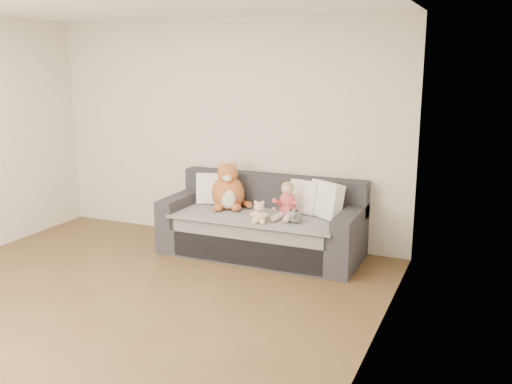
# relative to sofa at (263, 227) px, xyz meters

# --- Properties ---
(room_shell) EXTENTS (5.00, 5.00, 5.00)m
(room_shell) POSITION_rel_sofa_xyz_m (-0.68, -1.64, 0.99)
(room_shell) COLOR brown
(room_shell) RESTS_ON ground
(sofa) EXTENTS (2.20, 0.94, 0.85)m
(sofa) POSITION_rel_sofa_xyz_m (0.00, 0.00, 0.00)
(sofa) COLOR #26252A
(sofa) RESTS_ON ground
(cushion_left) EXTENTS (0.43, 0.29, 0.37)m
(cushion_left) POSITION_rel_sofa_xyz_m (-0.70, 0.18, 0.34)
(cushion_left) COLOR white
(cushion_left) RESTS_ON sofa
(cushion_right_back) EXTENTS (0.43, 0.29, 0.38)m
(cushion_right_back) POSITION_rel_sofa_xyz_m (0.39, 0.20, 0.35)
(cushion_right_back) COLOR white
(cushion_right_back) RESTS_ON sofa
(cushion_right_front) EXTENTS (0.45, 0.40, 0.40)m
(cushion_right_front) POSITION_rel_sofa_xyz_m (0.69, 0.10, 0.36)
(cushion_right_front) COLOR white
(cushion_right_front) RESTS_ON sofa
(toddler) EXTENTS (0.28, 0.39, 0.39)m
(toddler) POSITION_rel_sofa_xyz_m (0.30, -0.05, 0.33)
(toddler) COLOR #D24A4B
(toddler) RESTS_ON sofa
(plush_cat) EXTENTS (0.47, 0.47, 0.59)m
(plush_cat) POSITION_rel_sofa_xyz_m (-0.43, 0.02, 0.38)
(plush_cat) COLOR #A54D24
(plush_cat) RESTS_ON sofa
(teddy_bear) EXTENTS (0.19, 0.15, 0.24)m
(teddy_bear) POSITION_rel_sofa_xyz_m (0.12, -0.40, 0.26)
(teddy_bear) COLOR tan
(teddy_bear) RESTS_ON sofa
(plush_cow) EXTENTS (0.13, 0.20, 0.16)m
(plush_cow) POSITION_rel_sofa_xyz_m (0.47, -0.24, 0.23)
(plush_cow) COLOR white
(plush_cow) RESTS_ON sofa
(sippy_cup) EXTENTS (0.10, 0.07, 0.11)m
(sippy_cup) POSITION_rel_sofa_xyz_m (0.10, -0.22, 0.22)
(sippy_cup) COLOR #4F3592
(sippy_cup) RESTS_ON sofa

